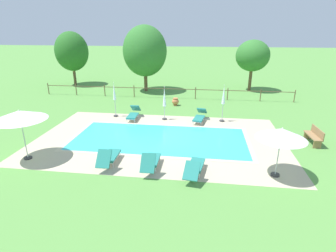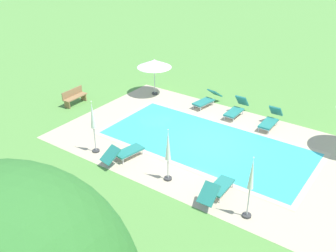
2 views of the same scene
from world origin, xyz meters
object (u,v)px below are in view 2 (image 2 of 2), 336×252
sun_lounger_north_near_steps (207,99)px  sun_lounger_north_mid (236,109)px  terracotta_urn_near_fence (96,219)px  patio_umbrella_open_foreground (154,64)px  patio_umbrella_closed_row_mid_west (168,149)px  patio_umbrella_closed_row_west (251,181)px  sun_lounger_north_end (271,120)px  sun_lounger_north_far (124,152)px  sun_lounger_south_near_corner (217,188)px  patio_umbrella_closed_row_centre (93,120)px  wooden_bench_lawn_side (74,96)px

sun_lounger_north_near_steps → sun_lounger_north_mid: (-1.93, 0.23, 0.02)m
sun_lounger_north_mid → terracotta_urn_near_fence: bearing=90.3°
patio_umbrella_open_foreground → patio_umbrella_closed_row_mid_west: 8.82m
patio_umbrella_closed_row_west → patio_umbrella_closed_row_mid_west: patio_umbrella_closed_row_west is taller
sun_lounger_north_end → patio_umbrella_closed_row_west: (-1.95, 6.88, 1.12)m
sun_lounger_north_near_steps → sun_lounger_north_far: 6.96m
sun_lounger_south_near_corner → patio_umbrella_closed_row_west: (-1.39, 0.36, 1.14)m
sun_lounger_south_near_corner → terracotta_urn_near_fence: size_ratio=3.28×
terracotta_urn_near_fence → sun_lounger_north_near_steps: bearing=-79.5°
sun_lounger_north_mid → sun_lounger_north_end: size_ratio=0.98×
sun_lounger_north_far → sun_lounger_north_near_steps: bearing=-90.4°
patio_umbrella_open_foreground → patio_umbrella_closed_row_west: (-9.23, 6.90, -0.39)m
patio_umbrella_open_foreground → patio_umbrella_closed_row_centre: 7.08m
patio_umbrella_closed_row_centre → wooden_bench_lawn_side: bearing=-33.0°
sun_lounger_north_far → patio_umbrella_open_foreground: (3.34, -6.60, 1.53)m
patio_umbrella_closed_row_mid_west → sun_lounger_north_far: bearing=-2.2°
sun_lounger_south_near_corner → patio_umbrella_closed_row_mid_west: size_ratio=0.88×
sun_lounger_north_near_steps → sun_lounger_north_far: bearing=89.6°
sun_lounger_south_near_corner → wooden_bench_lawn_side: bearing=-14.6°
patio_umbrella_closed_row_mid_west → sun_lounger_north_mid: bearing=-86.6°
patio_umbrella_closed_row_west → patio_umbrella_closed_row_mid_west: size_ratio=1.07×
sun_lounger_north_far → terracotta_urn_near_fence: (-2.03, 3.70, -0.04)m
sun_lounger_north_mid → sun_lounger_south_near_corner: size_ratio=0.94×
sun_lounger_north_mid → sun_lounger_north_end: bearing=175.3°
wooden_bench_lawn_side → sun_lounger_north_far: bearing=155.4°
patio_umbrella_closed_row_mid_west → patio_umbrella_closed_row_centre: bearing=1.9°
sun_lounger_north_end → patio_umbrella_closed_row_mid_west: size_ratio=0.84×
patio_umbrella_closed_row_west → patio_umbrella_closed_row_centre: bearing=-0.7°
sun_lounger_north_mid → patio_umbrella_closed_row_centre: size_ratio=0.76×
sun_lounger_south_near_corner → sun_lounger_north_near_steps: bearing=-57.2°
patio_umbrella_open_foreground → patio_umbrella_closed_row_centre: size_ratio=0.88×
patio_umbrella_closed_row_mid_west → patio_umbrella_closed_row_centre: (3.86, 0.13, 0.18)m
wooden_bench_lawn_side → sun_lounger_south_near_corner: bearing=165.4°
sun_lounger_north_far → sun_lounger_south_near_corner: 4.50m
patio_umbrella_closed_row_centre → wooden_bench_lawn_side: patio_umbrella_closed_row_centre is taller
patio_umbrella_open_foreground → patio_umbrella_closed_row_mid_west: (-5.72, 6.69, -0.51)m
sun_lounger_south_near_corner → patio_umbrella_closed_row_west: bearing=165.3°
sun_lounger_south_near_corner → patio_umbrella_closed_row_mid_west: bearing=4.0°
patio_umbrella_open_foreground → sun_lounger_north_far: bearing=116.8°
wooden_bench_lawn_side → patio_umbrella_open_foreground: bearing=-126.9°
sun_lounger_north_end → wooden_bench_lawn_side: 10.79m
patio_umbrella_open_foreground → terracotta_urn_near_fence: size_ratio=3.57×
patio_umbrella_closed_row_west → sun_lounger_south_near_corner: bearing=-14.7°
sun_lounger_north_mid → patio_umbrella_closed_row_west: patio_umbrella_closed_row_west is taller
patio_umbrella_closed_row_mid_west → patio_umbrella_open_foreground: bearing=-49.5°
terracotta_urn_near_fence → wooden_bench_lawn_side: bearing=-38.5°
sun_lounger_north_far → terracotta_urn_near_fence: sun_lounger_north_far is taller
sun_lounger_north_end → sun_lounger_south_near_corner: size_ratio=0.96×
sun_lounger_north_end → sun_lounger_north_near_steps: bearing=-5.7°
patio_umbrella_closed_row_west → sun_lounger_north_near_steps: bearing=-51.2°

